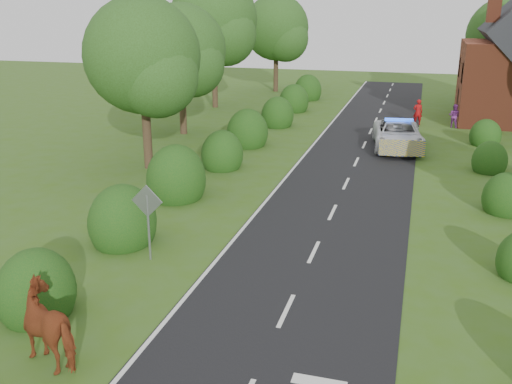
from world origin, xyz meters
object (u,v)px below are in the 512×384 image
(cow, at_px, (55,329))
(pedestrian_red, at_px, (418,112))
(police_van, at_px, (398,135))
(road_sign, at_px, (148,211))
(pedestrian_purple, at_px, (454,116))

(cow, height_order, pedestrian_red, pedestrian_red)
(cow, relative_size, police_van, 0.36)
(road_sign, distance_m, cow, 5.66)
(police_van, height_order, pedestrian_purple, police_van)
(pedestrian_red, relative_size, pedestrian_purple, 1.11)
(pedestrian_purple, bearing_deg, cow, 96.78)
(pedestrian_red, bearing_deg, pedestrian_purple, 161.70)
(cow, relative_size, pedestrian_purple, 1.39)
(pedestrian_red, bearing_deg, road_sign, 62.32)
(road_sign, relative_size, cow, 1.15)
(cow, xyz_separation_m, pedestrian_purple, (9.84, 30.44, 0.01))
(cow, distance_m, pedestrian_red, 31.66)
(pedestrian_red, bearing_deg, cow, 65.99)
(cow, bearing_deg, pedestrian_red, -177.21)
(cow, distance_m, pedestrian_purple, 31.99)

